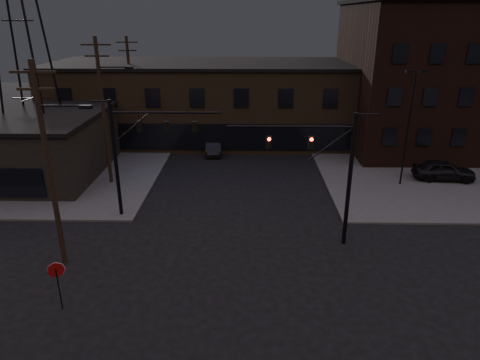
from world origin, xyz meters
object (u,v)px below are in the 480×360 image
object	(u,v)px
traffic_signal_far	(134,146)
parked_car_lot_a	(444,170)
stop_sign	(57,275)
traffic_signal_near	(331,166)
car_crossing	(213,146)
parked_car_lot_b	(447,154)

from	to	relation	value
traffic_signal_far	parked_car_lot_a	world-z (taller)	traffic_signal_far
stop_sign	parked_car_lot_a	bearing A→B (deg)	34.44
traffic_signal_near	car_crossing	size ratio (longest dim) A/B	1.85
stop_sign	parked_car_lot_b	bearing A→B (deg)	38.75
traffic_signal_near	stop_sign	distance (m)	15.17
traffic_signal_near	car_crossing	xyz separation A→B (m)	(-8.14, 17.87, -4.22)
parked_car_lot_a	stop_sign	bearing A→B (deg)	130.17
parked_car_lot_a	traffic_signal_far	bearing A→B (deg)	112.39
traffic_signal_far	parked_car_lot_a	distance (m)	24.91
traffic_signal_near	parked_car_lot_b	xyz separation A→B (m)	(13.74, 15.27, -4.06)
traffic_signal_far	car_crossing	distance (m)	15.51
traffic_signal_near	parked_car_lot_a	distance (m)	16.08
traffic_signal_far	parked_car_lot_b	bearing A→B (deg)	24.50
parked_car_lot_a	car_crossing	world-z (taller)	parked_car_lot_a
traffic_signal_near	traffic_signal_far	world-z (taller)	same
traffic_signal_near	parked_car_lot_b	world-z (taller)	traffic_signal_near
traffic_signal_near	stop_sign	world-z (taller)	traffic_signal_near
parked_car_lot_a	parked_car_lot_b	distance (m)	5.24
parked_car_lot_a	parked_car_lot_b	xyz separation A→B (m)	(2.27, 4.72, -0.10)
stop_sign	traffic_signal_far	bearing A→B (deg)	82.68
parked_car_lot_a	parked_car_lot_b	world-z (taller)	parked_car_lot_a
parked_car_lot_b	car_crossing	xyz separation A→B (m)	(-21.88, 2.60, -0.16)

